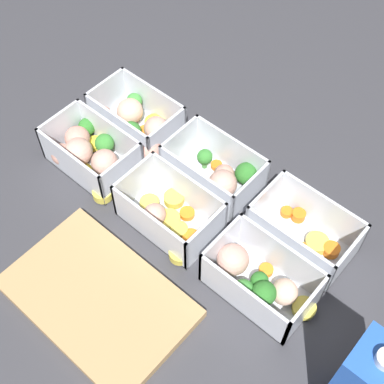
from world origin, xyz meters
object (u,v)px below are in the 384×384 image
object	(u,v)px
container_near_right	(138,124)
container_near_left	(303,234)
container_near_center	(218,176)
container_far_right	(88,152)
container_far_left	(257,279)
container_far_center	(169,215)

from	to	relation	value
container_near_right	container_near_left	bearing A→B (deg)	-179.17
container_near_center	container_far_right	bearing A→B (deg)	28.14
container_far_left	container_far_right	size ratio (longest dim) A/B	1.08
container_near_left	container_far_right	world-z (taller)	same
container_far_right	container_near_left	bearing A→B (deg)	-163.66
container_far_left	container_far_center	xyz separation A→B (m)	(0.18, 0.00, -0.00)
container_near_center	container_near_right	bearing A→B (deg)	1.22
container_near_left	container_far_center	size ratio (longest dim) A/B	1.00
container_near_right	container_far_center	world-z (taller)	same
container_far_left	container_far_right	xyz separation A→B (m)	(0.38, -0.00, -0.00)
container_far_left	container_near_right	bearing A→B (deg)	-16.83
container_near_left	container_far_left	world-z (taller)	same
container_near_right	container_far_right	distance (m)	0.11
container_near_center	container_far_left	distance (m)	0.21
container_near_left	container_near_center	world-z (taller)	same
container_far_left	container_near_left	bearing A→B (deg)	-92.97
container_near_right	container_far_center	distance (m)	0.21
container_near_center	container_far_left	world-z (taller)	same
container_far_left	container_far_center	size ratio (longest dim) A/B	1.14
container_far_center	container_far_right	bearing A→B (deg)	-0.82
container_far_left	container_far_right	distance (m)	0.38
container_near_left	container_far_left	size ratio (longest dim) A/B	0.88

